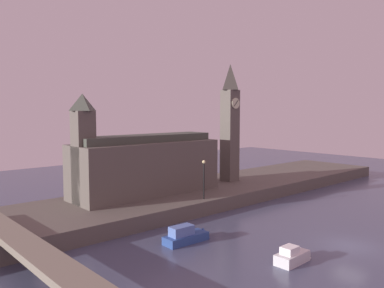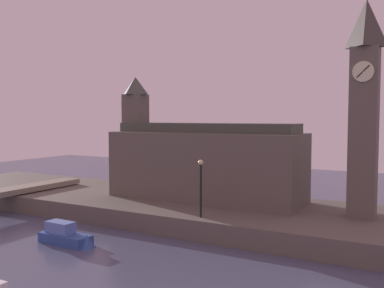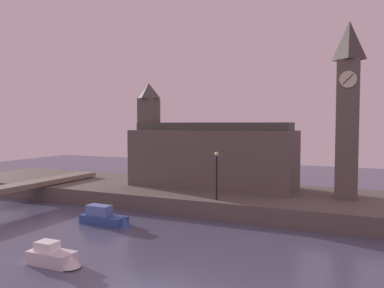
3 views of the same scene
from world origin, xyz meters
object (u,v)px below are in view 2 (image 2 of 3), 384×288
Objects in this scene: parliament_hall at (201,161)px; streetlamp at (201,182)px; clock_tower at (364,106)px; boat_tour_blue at (69,237)px.

streetlamp is (3.34, -6.28, -0.74)m from parliament_hall.
streetlamp is (-10.01, -5.58, -5.37)m from clock_tower.
parliament_hall is 13.26m from boat_tour_blue.
boat_tour_blue is (-7.09, -5.69, -3.54)m from streetlamp.
boat_tour_blue is (-3.75, -11.98, -4.28)m from parliament_hall.
clock_tower is 22.33m from boat_tour_blue.
parliament_hall reaches higher than boat_tour_blue.
clock_tower is at bearing 29.13° from streetlamp.
clock_tower reaches higher than parliament_hall.
streetlamp reaches higher than boat_tour_blue.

